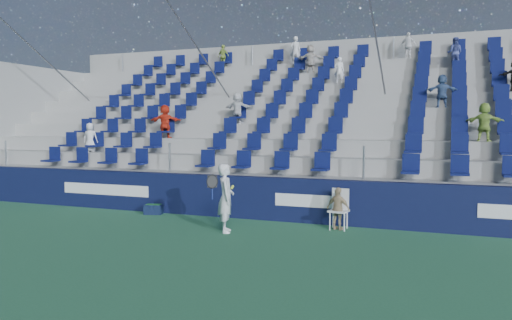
# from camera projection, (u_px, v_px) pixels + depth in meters

# --- Properties ---
(ground) EXTENTS (70.00, 70.00, 0.00)m
(ground) POSITION_uv_depth(u_px,v_px,m) (203.00, 243.00, 11.24)
(ground) COLOR #307049
(ground) RESTS_ON ground
(sponsor_wall) EXTENTS (24.00, 0.32, 1.20)m
(sponsor_wall) POSITION_uv_depth(u_px,v_px,m) (254.00, 198.00, 14.12)
(sponsor_wall) COLOR #0F1438
(sponsor_wall) RESTS_ON ground
(grandstand) EXTENTS (24.00, 8.17, 6.63)m
(grandstand) POSITION_uv_depth(u_px,v_px,m) (303.00, 139.00, 18.75)
(grandstand) COLOR gray
(grandstand) RESTS_ON ground
(tennis_player) EXTENTS (0.72, 0.74, 1.71)m
(tennis_player) POSITION_uv_depth(u_px,v_px,m) (226.00, 198.00, 12.33)
(tennis_player) COLOR silver
(tennis_player) RESTS_ON ground
(line_judge_chair) EXTENTS (0.51, 0.53, 1.03)m
(line_judge_chair) POSITION_uv_depth(u_px,v_px,m) (340.00, 206.00, 12.75)
(line_judge_chair) COLOR white
(line_judge_chair) RESTS_ON ground
(line_judge) EXTENTS (0.68, 0.44, 1.08)m
(line_judge) POSITION_uv_depth(u_px,v_px,m) (338.00, 209.00, 12.61)
(line_judge) COLOR tan
(line_judge) RESTS_ON ground
(ball_bin) EXTENTS (0.60, 0.47, 0.30)m
(ball_bin) POSITION_uv_depth(u_px,v_px,m) (154.00, 209.00, 14.88)
(ball_bin) COLOR #0E1834
(ball_bin) RESTS_ON ground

